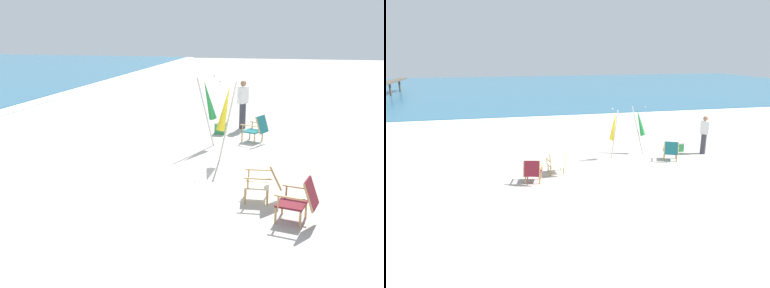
{
  "view_description": "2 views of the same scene",
  "coord_description": "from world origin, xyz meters",
  "views": [
    {
      "loc": [
        -10.76,
        -0.64,
        3.34
      ],
      "look_at": [
        -0.57,
        1.58,
        0.63
      ],
      "focal_mm": 42.0,
      "sensor_mm": 36.0,
      "label": 1
    },
    {
      "loc": [
        -4.13,
        -11.63,
        4.19
      ],
      "look_at": [
        -1.35,
        0.37,
        0.89
      ],
      "focal_mm": 32.0,
      "sensor_mm": 36.0,
      "label": 2
    }
  ],
  "objects": [
    {
      "name": "beach_chair_mid_center",
      "position": [
        2.41,
        0.25,
        0.43
      ],
      "size": [
        0.8,
        0.85,
        0.82
      ],
      "color": "#196066",
      "rests_on": "ground"
    },
    {
      "name": "umbrella_furled_yellow",
      "position": [
        0.23,
        0.9,
        1.37
      ],
      "size": [
        0.3,
        0.53,
        2.09
      ],
      "color": "#B7B2A8",
      "rests_on": "ground"
    },
    {
      "name": "sea",
      "position": [
        0.0,
        31.03,
        0.05
      ],
      "size": [
        80.0,
        40.0,
        0.1
      ],
      "primitive_type": "cube",
      "color": "#2D6684",
      "rests_on": "ground"
    },
    {
      "name": "cooler_box",
      "position": [
        3.38,
        1.48,
        0.2
      ],
      "size": [
        0.49,
        0.35,
        0.4
      ],
      "color": "#338C4C",
      "rests_on": "ground"
    },
    {
      "name": "umbrella_furled_green",
      "position": [
        1.61,
        1.58,
        1.34
      ],
      "size": [
        0.57,
        0.58,
        2.05
      ],
      "color": "#B7B2A8",
      "rests_on": "ground"
    },
    {
      "name": "surf_band",
      "position": [
        0.0,
        10.73,
        0.03
      ],
      "size": [
        80.0,
        1.1,
        0.06
      ],
      "primitive_type": "cube",
      "color": "white",
      "rests_on": "ground"
    },
    {
      "name": "beach_chair_back_right",
      "position": [
        -3.19,
        -0.93,
        0.43
      ],
      "size": [
        0.71,
        0.8,
        0.81
      ],
      "color": "maroon",
      "rests_on": "ground"
    },
    {
      "name": "ground_plane",
      "position": [
        0.0,
        0.0,
        0.0
      ],
      "size": [
        80.0,
        80.0,
        0.0
      ],
      "primitive_type": "plane",
      "color": "#B2AAA0"
    },
    {
      "name": "person_near_chairs",
      "position": [
        4.25,
        0.87,
        0.84
      ],
      "size": [
        0.39,
        0.37,
        1.63
      ],
      "color": "#383842",
      "rests_on": "ground"
    },
    {
      "name": "beach_chair_far_center",
      "position": [
        -2.28,
        -0.27,
        0.43
      ],
      "size": [
        0.63,
        0.77,
        0.79
      ],
      "color": "beige",
      "rests_on": "ground"
    }
  ]
}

